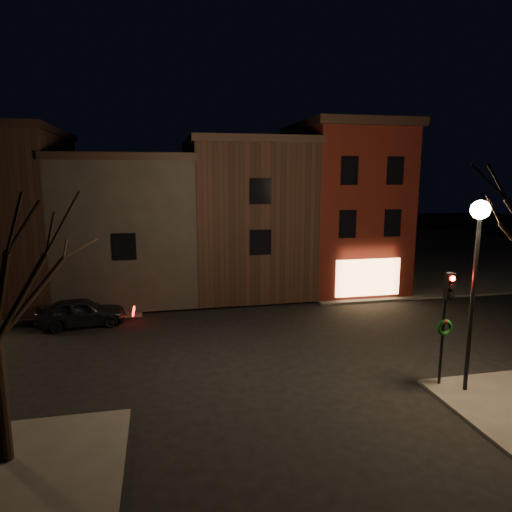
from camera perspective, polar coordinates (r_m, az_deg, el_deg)
The scene contains 9 objects.
ground at distance 20.61m, azimuth -0.29°, elevation -10.91°, with size 120.00×120.00×0.00m, color black.
sidewalk_far_right at distance 46.17m, azimuth 19.42°, elevation 0.44°, with size 30.00×30.00×0.12m, color #2D2B28.
corner_building at distance 30.76m, azimuth 10.88°, elevation 6.24°, with size 6.50×8.50×10.50m.
row_building_a at distance 29.94m, azimuth -1.53°, elevation 5.23°, with size 7.30×10.30×9.40m.
row_building_b at distance 29.56m, azimuth -15.52°, elevation 3.83°, with size 7.80×10.30×8.40m.
row_building_c at distance 30.82m, azimuth -29.19°, elevation 4.55°, with size 7.30×10.30×9.90m.
street_lamp_near at distance 16.46m, azimuth 25.94°, elevation 1.33°, with size 0.60×0.60×6.48m.
traffic_signal at distance 16.99m, azimuth 22.69°, elevation -6.38°, with size 0.58×0.38×4.05m.
parked_car_a at distance 24.26m, azimuth -21.01°, elevation -6.56°, with size 1.69×4.19×1.43m, color black.
Camera 1 is at (-3.86, -18.84, 7.42)m, focal length 32.00 mm.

